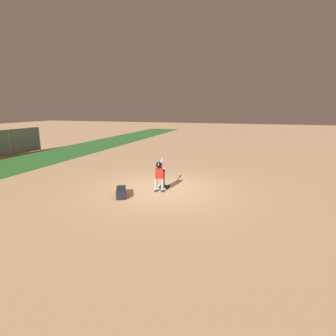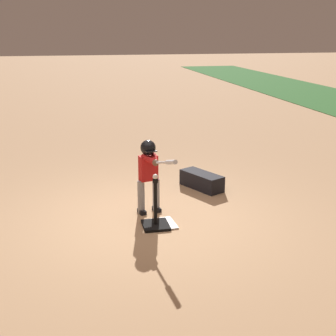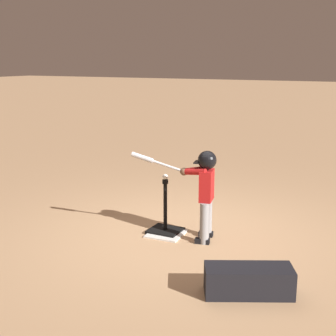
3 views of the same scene
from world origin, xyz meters
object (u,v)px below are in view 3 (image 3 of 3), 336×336
(batting_tee, at_px, (165,225))
(batter_child, at_px, (203,184))
(baseball, at_px, (165,177))
(equipment_bag, at_px, (249,281))

(batting_tee, bearing_deg, batter_child, 179.12)
(batting_tee, distance_m, baseball, 0.64)
(baseball, xyz_separation_m, equipment_bag, (-1.47, 1.10, -0.61))
(batting_tee, xyz_separation_m, baseball, (0.00, -0.00, 0.64))
(batting_tee, relative_size, equipment_bag, 0.85)
(batting_tee, bearing_deg, equipment_bag, 143.16)
(baseball, distance_m, equipment_bag, 1.94)
(equipment_bag, bearing_deg, batter_child, -75.66)
(batting_tee, relative_size, baseball, 9.60)
(batting_tee, distance_m, equipment_bag, 1.84)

